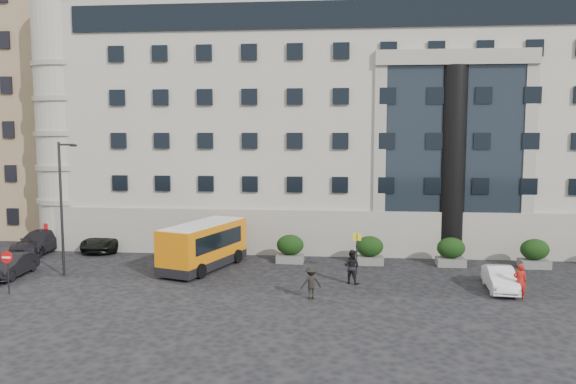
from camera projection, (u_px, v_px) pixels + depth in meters
name	position (u px, v px, depth m)	size (l,w,h in m)	color
ground	(254.00, 295.00, 29.56)	(120.00, 120.00, 0.00)	black
civic_building	(358.00, 128.00, 49.84)	(44.00, 24.00, 18.00)	#A5A292
entrance_column	(452.00, 163.00, 37.95)	(1.80, 1.80, 13.00)	black
apartment_near	(25.00, 117.00, 50.59)	(14.00, 14.00, 20.00)	olive
apartment_far	(83.00, 113.00, 68.59)	(13.00, 13.00, 22.00)	#866B4E
hedge_a	(213.00, 247.00, 37.56)	(1.80, 1.26, 1.84)	#545452
hedge_b	(290.00, 248.00, 37.07)	(1.80, 1.26, 1.84)	#545452
hedge_c	(369.00, 250.00, 36.58)	(1.80, 1.26, 1.84)	#545452
hedge_d	(451.00, 252.00, 36.09)	(1.80, 1.26, 1.84)	#545452
hedge_e	(535.00, 253.00, 35.59)	(1.80, 1.26, 1.84)	#545452
street_lamp	(62.00, 203.00, 33.20)	(1.16, 0.18, 8.00)	#262628
bus_stop_sign	(357.00, 246.00, 33.81)	(0.50, 0.08, 2.52)	#262628
no_entry_sign	(7.00, 264.00, 29.59)	(0.64, 0.16, 2.32)	#262628
minibus	(204.00, 244.00, 35.27)	(4.48, 7.32, 2.89)	#CE6D09
red_truck	(68.00, 225.00, 43.65)	(3.42, 5.51, 2.76)	#9B0B0E
parked_car_b	(12.00, 266.00, 33.34)	(1.43, 4.09, 1.35)	black
parked_car_c	(39.00, 242.00, 40.15)	(2.17, 5.35, 1.55)	black
parked_car_d	(107.00, 239.00, 41.22)	(2.45, 5.32, 1.48)	black
white_taxi	(500.00, 279.00, 30.41)	(1.36, 3.91, 1.29)	silver
pedestrian_a	(520.00, 281.00, 28.89)	(0.67, 0.44, 1.83)	#A91710
pedestrian_b	(352.00, 267.00, 31.79)	(0.95, 0.74, 1.95)	black
pedestrian_c	(311.00, 283.00, 28.87)	(1.09, 0.63, 1.69)	black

